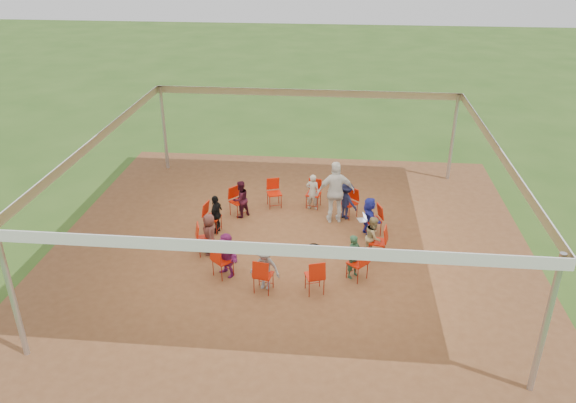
# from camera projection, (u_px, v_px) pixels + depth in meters

# --- Properties ---
(ground) EXTENTS (80.00, 80.00, 0.00)m
(ground) POSITION_uv_depth(u_px,v_px,m) (292.00, 243.00, 15.55)
(ground) COLOR #2F5119
(ground) RESTS_ON ground
(dirt_patch) EXTENTS (13.00, 13.00, 0.00)m
(dirt_patch) POSITION_uv_depth(u_px,v_px,m) (292.00, 243.00, 15.55)
(dirt_patch) COLOR brown
(dirt_patch) RESTS_ON ground
(tent) EXTENTS (10.33, 10.33, 3.00)m
(tent) POSITION_uv_depth(u_px,v_px,m) (292.00, 164.00, 14.51)
(tent) COLOR #B2B2B7
(tent) RESTS_ON ground
(chair_0) EXTENTS (0.55, 0.54, 0.90)m
(chair_0) POSITION_uv_depth(u_px,v_px,m) (373.00, 220.00, 15.83)
(chair_0) COLOR red
(chair_0) RESTS_ON ground
(chair_1) EXTENTS (0.61, 0.61, 0.90)m
(chair_1) POSITION_uv_depth(u_px,v_px,m) (349.00, 203.00, 16.80)
(chair_1) COLOR red
(chair_1) RESTS_ON ground
(chair_2) EXTENTS (0.50, 0.51, 0.90)m
(chair_2) POSITION_uv_depth(u_px,v_px,m) (314.00, 194.00, 17.38)
(chair_2) COLOR red
(chair_2) RESTS_ON ground
(chair_3) EXTENTS (0.54, 0.55, 0.90)m
(chair_3) POSITION_uv_depth(u_px,v_px,m) (274.00, 194.00, 17.42)
(chair_3) COLOR red
(chair_3) RESTS_ON ground
(chair_4) EXTENTS (0.61, 0.61, 0.90)m
(chair_4) POSITION_uv_depth(u_px,v_px,m) (238.00, 202.00, 16.91)
(chair_4) COLOR red
(chair_4) RESTS_ON ground
(chair_5) EXTENTS (0.51, 0.50, 0.90)m
(chair_5) POSITION_uv_depth(u_px,v_px,m) (213.00, 218.00, 15.98)
(chair_5) COLOR red
(chair_5) RESTS_ON ground
(chair_6) EXTENTS (0.55, 0.54, 0.90)m
(chair_6) POSITION_uv_depth(u_px,v_px,m) (205.00, 239.00, 14.88)
(chair_6) COLOR red
(chair_6) RESTS_ON ground
(chair_7) EXTENTS (0.61, 0.61, 0.90)m
(chair_7) POSITION_uv_depth(u_px,v_px,m) (223.00, 261.00, 13.91)
(chair_7) COLOR red
(chair_7) RESTS_ON ground
(chair_8) EXTENTS (0.50, 0.51, 0.90)m
(chair_8) POSITION_uv_depth(u_px,v_px,m) (263.00, 275.00, 13.33)
(chair_8) COLOR red
(chair_8) RESTS_ON ground
(chair_9) EXTENTS (0.54, 0.55, 0.90)m
(chair_9) POSITION_uv_depth(u_px,v_px,m) (315.00, 276.00, 13.29)
(chair_9) COLOR red
(chair_9) RESTS_ON ground
(chair_10) EXTENTS (0.61, 0.61, 0.90)m
(chair_10) POSITION_uv_depth(u_px,v_px,m) (357.00, 263.00, 13.81)
(chair_10) COLOR red
(chair_10) RESTS_ON ground
(chair_11) EXTENTS (0.51, 0.50, 0.90)m
(chair_11) POSITION_uv_depth(u_px,v_px,m) (378.00, 242.00, 14.74)
(chair_11) COLOR red
(chair_11) RESTS_ON ground
(person_seated_0) EXTENTS (0.72, 1.14, 1.15)m
(person_seated_0) POSITION_uv_depth(u_px,v_px,m) (369.00, 217.00, 15.75)
(person_seated_0) COLOR #22299E
(person_seated_0) RESTS_ON ground
(person_seated_1) EXTENTS (0.80, 0.77, 1.15)m
(person_seated_1) POSITION_uv_depth(u_px,v_px,m) (346.00, 201.00, 16.67)
(person_seated_1) COLOR #181A38
(person_seated_1) RESTS_ON ground
(person_seated_2) EXTENTS (0.47, 0.35, 1.15)m
(person_seated_2) POSITION_uv_depth(u_px,v_px,m) (313.00, 192.00, 17.22)
(person_seated_2) COLOR #ADA99A
(person_seated_2) RESTS_ON ground
(person_seated_3) EXTENTS (0.61, 0.63, 1.15)m
(person_seated_3) POSITION_uv_depth(u_px,v_px,m) (240.00, 199.00, 16.77)
(person_seated_3) COLOR #380E1E
(person_seated_3) RESTS_ON ground
(person_seated_4) EXTENTS (0.47, 0.73, 1.15)m
(person_seated_4) POSITION_uv_depth(u_px,v_px,m) (216.00, 214.00, 15.89)
(person_seated_4) COLOR black
(person_seated_4) RESTS_ON ground
(person_seated_5) EXTENTS (0.48, 0.63, 1.15)m
(person_seated_5) POSITION_uv_depth(u_px,v_px,m) (210.00, 234.00, 14.84)
(person_seated_5) COLOR #512A26
(person_seated_5) RESTS_ON ground
(person_seated_6) EXTENTS (1.07, 1.01, 1.15)m
(person_seated_6) POSITION_uv_depth(u_px,v_px,m) (226.00, 254.00, 13.93)
(person_seated_6) COLOR #84216A
(person_seated_6) RESTS_ON ground
(person_seated_7) EXTENTS (0.80, 0.51, 1.15)m
(person_seated_7) POSITION_uv_depth(u_px,v_px,m) (265.00, 268.00, 13.37)
(person_seated_7) COLOR gray
(person_seated_7) RESTS_ON ground
(person_seated_8) EXTENTS (0.48, 0.50, 1.15)m
(person_seated_8) POSITION_uv_depth(u_px,v_px,m) (354.00, 257.00, 13.83)
(person_seated_8) COLOR #254930
(person_seated_8) RESTS_ON ground
(person_seated_9) EXTENTS (0.43, 0.61, 1.15)m
(person_seated_9) POSITION_uv_depth(u_px,v_px,m) (373.00, 237.00, 14.71)
(person_seated_9) COLOR #968559
(person_seated_9) RESTS_ON ground
(standing_person) EXTENTS (1.19, 0.76, 1.89)m
(standing_person) POSITION_uv_depth(u_px,v_px,m) (336.00, 192.00, 16.34)
(standing_person) COLOR silver
(standing_person) RESTS_ON ground
(cable_coil) EXTENTS (0.33, 0.33, 0.03)m
(cable_coil) POSITION_uv_depth(u_px,v_px,m) (314.00, 247.00, 15.35)
(cable_coil) COLOR black
(cable_coil) RESTS_ON ground
(laptop) EXTENTS (0.31, 0.35, 0.20)m
(laptop) POSITION_uv_depth(u_px,v_px,m) (363.00, 218.00, 15.73)
(laptop) COLOR #B7B7BC
(laptop) RESTS_ON ground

